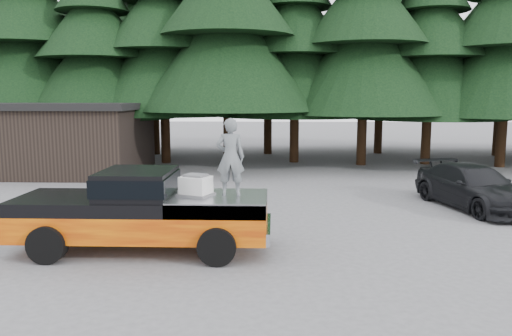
{
  "coord_description": "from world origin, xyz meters",
  "views": [
    {
      "loc": [
        1.38,
        -11.34,
        3.61
      ],
      "look_at": [
        0.98,
        0.0,
        1.97
      ],
      "focal_mm": 35.0,
      "sensor_mm": 36.0,
      "label": 1
    }
  ],
  "objects_px": {
    "man_on_bed": "(230,157)",
    "utility_building": "(56,137)",
    "parked_car": "(473,187)",
    "air_compressor": "(196,187)",
    "pickup_truck": "(143,223)"
  },
  "relations": [
    {
      "from": "man_on_bed",
      "to": "utility_building",
      "type": "xyz_separation_m",
      "value": [
        -9.39,
        12.0,
        -0.56
      ]
    },
    {
      "from": "parked_car",
      "to": "utility_building",
      "type": "bearing_deg",
      "value": 142.11
    },
    {
      "from": "air_compressor",
      "to": "parked_car",
      "type": "relative_size",
      "value": 0.13
    },
    {
      "from": "pickup_truck",
      "to": "utility_building",
      "type": "xyz_separation_m",
      "value": [
        -7.33,
        12.08,
        1.0
      ]
    },
    {
      "from": "air_compressor",
      "to": "utility_building",
      "type": "height_order",
      "value": "utility_building"
    },
    {
      "from": "pickup_truck",
      "to": "utility_building",
      "type": "height_order",
      "value": "utility_building"
    },
    {
      "from": "air_compressor",
      "to": "man_on_bed",
      "type": "relative_size",
      "value": 0.36
    },
    {
      "from": "pickup_truck",
      "to": "air_compressor",
      "type": "height_order",
      "value": "air_compressor"
    },
    {
      "from": "man_on_bed",
      "to": "parked_car",
      "type": "xyz_separation_m",
      "value": [
        7.47,
        4.8,
        -1.53
      ]
    },
    {
      "from": "pickup_truck",
      "to": "man_on_bed",
      "type": "xyz_separation_m",
      "value": [
        2.06,
        0.08,
        1.56
      ]
    },
    {
      "from": "air_compressor",
      "to": "utility_building",
      "type": "xyz_separation_m",
      "value": [
        -8.6,
        12.12,
        0.12
      ]
    },
    {
      "from": "air_compressor",
      "to": "utility_building",
      "type": "distance_m",
      "value": 14.86
    },
    {
      "from": "pickup_truck",
      "to": "parked_car",
      "type": "height_order",
      "value": "parked_car"
    },
    {
      "from": "air_compressor",
      "to": "parked_car",
      "type": "distance_m",
      "value": 9.65
    },
    {
      "from": "man_on_bed",
      "to": "utility_building",
      "type": "height_order",
      "value": "utility_building"
    }
  ]
}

